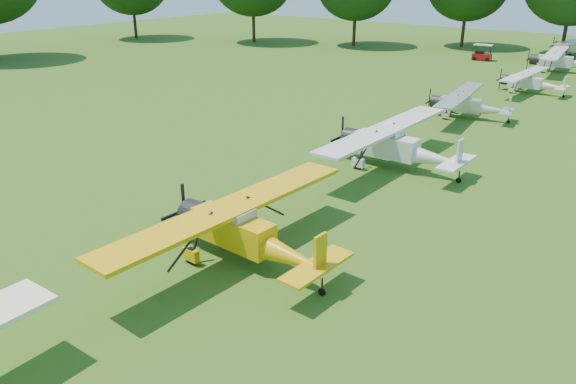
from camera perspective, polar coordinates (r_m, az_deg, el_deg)
name	(u,v)px	position (r m, az deg, el deg)	size (l,w,h in m)	color
ground	(300,204)	(26.36, 1.22, -1.24)	(160.00, 160.00, 0.00)	#2C4B12
tree_belt	(379,33)	(22.52, 9.25, 15.67)	(137.36, 130.27, 14.52)	black
aircraft_2	(243,229)	(20.88, -4.54, -3.80)	(7.40, 11.77, 2.32)	#DAA509
aircraft_3	(396,144)	(31.17, 10.87, 4.82)	(7.52, 11.94, 2.36)	silver
aircraft_4	(467,103)	(43.06, 17.73, 8.59)	(6.10, 9.68, 1.90)	silver
aircraft_5	(531,81)	(53.72, 23.42, 10.32)	(5.78, 9.19, 1.81)	silver
aircraft_6	(561,60)	(65.73, 25.97, 11.99)	(6.96, 11.06, 2.17)	silver
golf_cart	(482,55)	(70.79, 19.07, 13.02)	(2.26, 1.57, 1.79)	#A30B0F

